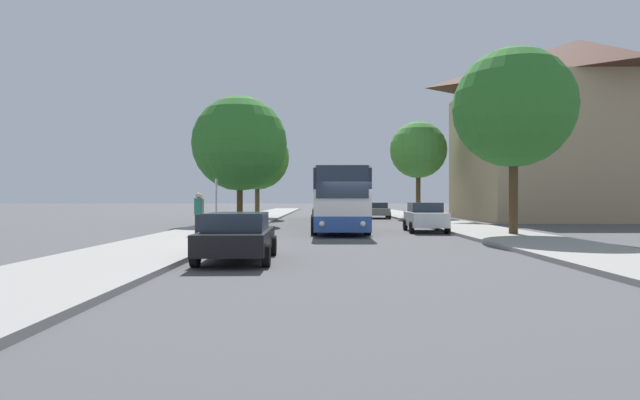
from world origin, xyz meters
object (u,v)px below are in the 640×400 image
at_px(parked_car_left_curb, 237,235).
at_px(bus_stop_sign, 216,198).
at_px(tree_right_near, 513,108).
at_px(parked_car_right_near, 425,217).
at_px(bus_front, 339,199).
at_px(tree_left_far, 240,144).
at_px(tree_right_mid, 418,150).
at_px(tree_left_near, 257,158).
at_px(pedestrian_waiting_far, 200,213).
at_px(bus_middle, 331,198).
at_px(parked_car_right_far, 378,210).
at_px(pedestrian_waiting_near, 198,213).

relative_size(parked_car_left_curb, bus_stop_sign, 1.62).
bearing_deg(tree_right_near, bus_stop_sign, 171.49).
xyz_separation_m(parked_car_left_curb, parked_car_right_near, (7.82, 12.25, 0.08)).
distance_m(bus_front, tree_left_far, 9.84).
bearing_deg(tree_right_mid, tree_left_near, -176.26).
relative_size(bus_stop_sign, pedestrian_waiting_far, 1.44).
relative_size(parked_car_right_near, pedestrian_waiting_far, 2.22).
height_order(bus_stop_sign, tree_left_far, tree_left_far).
relative_size(parked_car_left_curb, tree_left_far, 0.50).
bearing_deg(tree_left_near, parked_car_left_curb, -83.59).
bearing_deg(bus_front, tree_right_near, -27.29).
xyz_separation_m(pedestrian_waiting_far, tree_left_near, (0.07, 19.68, 4.19)).
distance_m(bus_stop_sign, tree_right_near, 14.86).
relative_size(pedestrian_waiting_far, tree_left_near, 0.23).
xyz_separation_m(bus_middle, tree_right_near, (8.05, -18.58, 4.16)).
distance_m(pedestrian_waiting_far, tree_left_near, 20.12).
bearing_deg(parked_car_right_far, bus_front, 79.00).
bearing_deg(bus_front, tree_left_near, 112.51).
bearing_deg(parked_car_right_near, tree_right_near, 136.83).
distance_m(bus_stop_sign, tree_left_near, 18.19).
height_order(bus_stop_sign, pedestrian_waiting_near, bus_stop_sign).
distance_m(bus_front, tree_right_mid, 18.88).
relative_size(bus_middle, bus_stop_sign, 4.61).
height_order(pedestrian_waiting_far, tree_left_near, tree_left_near).
relative_size(parked_car_right_near, tree_right_near, 0.48).
bearing_deg(pedestrian_waiting_near, pedestrian_waiting_far, -41.54).
distance_m(bus_front, pedestrian_waiting_far, 7.65).
xyz_separation_m(pedestrian_waiting_near, tree_right_near, (14.29, 0.79, 4.82)).
relative_size(parked_car_right_far, tree_right_mid, 0.52).
xyz_separation_m(parked_car_right_far, tree_right_near, (3.86, -21.42, 5.19)).
bearing_deg(bus_front, parked_car_right_near, -8.61).
distance_m(pedestrian_waiting_far, tree_right_near, 15.27).
height_order(bus_middle, parked_car_right_far, bus_middle).
relative_size(bus_front, parked_car_left_curb, 2.50).
height_order(bus_stop_sign, tree_right_mid, tree_right_mid).
bearing_deg(parked_car_right_near, pedestrian_waiting_far, 17.89).
distance_m(parked_car_left_curb, tree_right_mid, 32.07).
relative_size(parked_car_right_near, parked_car_right_far, 0.92).
xyz_separation_m(parked_car_right_near, tree_left_far, (-10.99, 7.14, 4.65)).
xyz_separation_m(bus_middle, tree_left_near, (-6.35, 1.38, 3.50)).
bearing_deg(parked_car_right_far, tree_right_mid, 173.15).
relative_size(tree_left_near, tree_left_far, 0.93).
distance_m(bus_middle, parked_car_left_curb, 27.63).
relative_size(bus_front, pedestrian_waiting_near, 5.69).
relative_size(bus_stop_sign, tree_right_near, 0.31).
height_order(parked_car_left_curb, parked_car_right_far, parked_car_right_far).
distance_m(parked_car_right_near, pedestrian_waiting_far, 11.56).
distance_m(pedestrian_waiting_near, pedestrian_waiting_far, 1.09).
bearing_deg(parked_car_right_far, tree_right_near, 102.27).
bearing_deg(bus_front, parked_car_right_far, 77.09).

